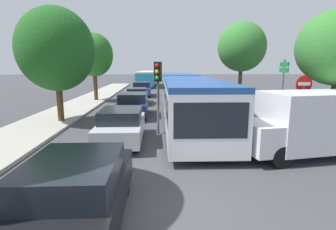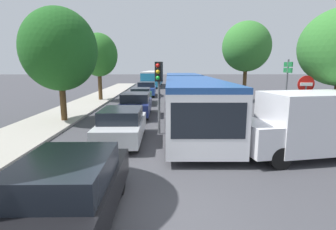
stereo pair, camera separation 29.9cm
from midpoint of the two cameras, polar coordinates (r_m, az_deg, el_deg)
The scene contains 16 objects.
ground_plane at distance 6.28m, azimuth 0.40°, elevation -20.03°, with size 200.00×200.00×0.00m, color #3D3D42.
kerb_strip_left at distance 25.01m, azimuth -15.87°, elevation 2.99°, with size 3.20×47.12×0.14m, color #9E998E.
articulated_bus at distance 16.43m, azimuth 4.78°, elevation 4.55°, with size 2.89×17.34×2.57m.
city_bus_rear at distance 42.60m, azimuth -3.10°, elevation 8.14°, with size 3.13×11.30×2.40m.
queued_car_black at distance 5.67m, azimuth -19.46°, elevation -15.64°, with size 1.81×4.26×1.48m.
queued_car_silver at distance 11.28m, azimuth -9.26°, elevation -2.19°, with size 1.77×4.16×1.45m.
queued_car_navy at distance 17.06m, azimuth -6.50°, elevation 2.30°, with size 1.84×4.33×1.51m.
queued_car_green at distance 22.74m, azimuth -5.51°, elevation 4.20°, with size 1.67×3.93×1.36m.
queued_car_blue at distance 28.55m, azimuth -4.37°, elevation 5.69°, with size 1.89×4.44×1.54m.
white_van at distance 10.64m, azimuth 30.13°, elevation -1.46°, with size 5.26×2.78×2.31m.
traffic_light at distance 12.23m, azimuth -1.32°, elevation 7.30°, with size 0.38×0.40×3.40m.
no_entry_sign at distance 12.33m, azimuth 28.23°, elevation 3.17°, with size 0.70×0.08×2.82m.
direction_sign_post at distance 17.26m, azimuth 24.97°, elevation 7.46°, with size 0.23×1.40×3.60m.
tree_left_mid at distance 15.96m, azimuth -22.08°, elevation 13.04°, with size 4.11×4.11×6.37m.
tree_left_far at distance 25.01m, azimuth -14.36°, elevation 12.32°, with size 3.38×3.38×6.15m.
tree_right_mid at distance 24.35m, azimuth 17.09°, elevation 13.76°, with size 4.15×4.15×6.99m.
Camera 2 is at (0.01, -5.41, 3.20)m, focal length 28.00 mm.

